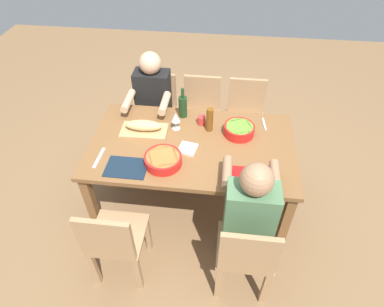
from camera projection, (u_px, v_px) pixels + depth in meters
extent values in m
plane|color=brown|center=(192.00, 200.00, 3.22)|extent=(8.00, 8.00, 0.00)
cube|color=brown|center=(192.00, 146.00, 2.73)|extent=(1.71, 0.99, 0.04)
cube|color=brown|center=(92.00, 206.00, 2.73)|extent=(0.07, 0.07, 0.70)
cube|color=brown|center=(284.00, 224.00, 2.60)|extent=(0.07, 0.07, 0.70)
cube|color=brown|center=(121.00, 139.00, 3.37)|extent=(0.07, 0.07, 0.70)
cube|color=brown|center=(277.00, 151.00, 3.23)|extent=(0.07, 0.07, 0.70)
cube|color=#A87F56|center=(245.00, 123.00, 3.42)|extent=(0.40, 0.40, 0.03)
cube|color=#A87F56|center=(247.00, 96.00, 3.41)|extent=(0.38, 0.04, 0.40)
cube|color=#A87F56|center=(258.00, 151.00, 3.43)|extent=(0.04, 0.04, 0.42)
cube|color=#A87F56|center=(226.00, 148.00, 3.46)|extent=(0.04, 0.04, 0.42)
cube|color=#A87F56|center=(257.00, 131.00, 3.68)|extent=(0.04, 0.04, 0.42)
cube|color=#A87F56|center=(227.00, 128.00, 3.71)|extent=(0.04, 0.04, 0.42)
cube|color=#A87F56|center=(157.00, 117.00, 3.50)|extent=(0.40, 0.40, 0.03)
cube|color=#A87F56|center=(158.00, 90.00, 3.49)|extent=(0.38, 0.04, 0.40)
cube|color=#A87F56|center=(171.00, 144.00, 3.51)|extent=(0.04, 0.04, 0.42)
cube|color=#A87F56|center=(140.00, 142.00, 3.54)|extent=(0.04, 0.04, 0.42)
cube|color=#A87F56|center=(175.00, 125.00, 3.76)|extent=(0.04, 0.04, 0.42)
cube|color=#A87F56|center=(147.00, 123.00, 3.79)|extent=(0.04, 0.04, 0.42)
cylinder|color=#2D2D38|center=(161.00, 145.00, 3.48)|extent=(0.11, 0.11, 0.45)
cylinder|color=#2D2D38|center=(147.00, 144.00, 3.49)|extent=(0.11, 0.11, 0.45)
cube|color=black|center=(153.00, 97.00, 3.26)|extent=(0.34, 0.20, 0.55)
cylinder|color=tan|center=(165.00, 103.00, 2.96)|extent=(0.07, 0.30, 0.07)
cylinder|color=tan|center=(128.00, 101.00, 2.99)|extent=(0.07, 0.30, 0.07)
sphere|color=tan|center=(150.00, 63.00, 3.01)|extent=(0.21, 0.21, 0.21)
cube|color=#A87F56|center=(245.00, 247.00, 2.35)|extent=(0.40, 0.40, 0.03)
cube|color=#A87F56|center=(249.00, 255.00, 2.07)|extent=(0.38, 0.04, 0.40)
cube|color=#A87F56|center=(221.00, 241.00, 2.64)|extent=(0.04, 0.04, 0.42)
cube|color=#A87F56|center=(263.00, 246.00, 2.61)|extent=(0.04, 0.04, 0.42)
cube|color=#A87F56|center=(218.00, 282.00, 2.39)|extent=(0.04, 0.04, 0.42)
cube|color=#A87F56|center=(265.00, 287.00, 2.36)|extent=(0.04, 0.04, 0.42)
cylinder|color=#2D2D38|center=(232.00, 236.00, 2.66)|extent=(0.11, 0.11, 0.45)
cylinder|color=#2D2D38|center=(252.00, 238.00, 2.64)|extent=(0.11, 0.11, 0.45)
cube|color=#4C724C|center=(249.00, 217.00, 2.19)|extent=(0.34, 0.20, 0.55)
cylinder|color=#9E7251|center=(227.00, 173.00, 2.32)|extent=(0.07, 0.30, 0.07)
cylinder|color=#9E7251|center=(275.00, 177.00, 2.29)|extent=(0.07, 0.30, 0.07)
sphere|color=#9E7251|center=(257.00, 180.00, 1.94)|extent=(0.21, 0.21, 0.21)
cube|color=#A87F56|center=(200.00, 120.00, 3.46)|extent=(0.40, 0.40, 0.03)
cube|color=#A87F56|center=(202.00, 93.00, 3.45)|extent=(0.38, 0.04, 0.40)
cube|color=#A87F56|center=(214.00, 147.00, 3.47)|extent=(0.04, 0.04, 0.42)
cube|color=#A87F56|center=(182.00, 145.00, 3.50)|extent=(0.04, 0.04, 0.42)
cube|color=#A87F56|center=(216.00, 128.00, 3.72)|extent=(0.04, 0.04, 0.42)
cube|color=#A87F56|center=(187.00, 125.00, 3.75)|extent=(0.04, 0.04, 0.42)
cube|color=#A87F56|center=(118.00, 234.00, 2.43)|extent=(0.40, 0.40, 0.03)
cube|color=#A87F56|center=(105.00, 240.00, 2.15)|extent=(0.38, 0.04, 0.40)
cube|color=#A87F56|center=(108.00, 230.00, 2.72)|extent=(0.04, 0.04, 0.42)
cube|color=#A87F56|center=(148.00, 234.00, 2.69)|extent=(0.04, 0.04, 0.42)
cube|color=#A87F56|center=(94.00, 268.00, 2.47)|extent=(0.04, 0.04, 0.42)
cube|color=#A87F56|center=(138.00, 273.00, 2.44)|extent=(0.04, 0.04, 0.42)
cylinder|color=red|center=(239.00, 130.00, 2.78)|extent=(0.26, 0.26, 0.09)
cylinder|color=#669E33|center=(239.00, 127.00, 2.76)|extent=(0.23, 0.23, 0.03)
cylinder|color=red|center=(163.00, 160.00, 2.52)|extent=(0.29, 0.29, 0.08)
cylinder|color=orange|center=(163.00, 157.00, 2.50)|extent=(0.26, 0.26, 0.03)
cube|color=tan|center=(144.00, 131.00, 2.83)|extent=(0.41, 0.23, 0.02)
ellipsoid|color=tan|center=(144.00, 126.00, 2.79)|extent=(0.32, 0.12, 0.09)
cylinder|color=#193819|center=(183.00, 107.00, 2.93)|extent=(0.08, 0.08, 0.20)
cylinder|color=#193819|center=(183.00, 93.00, 2.83)|extent=(0.03, 0.03, 0.09)
cylinder|color=brown|center=(210.00, 120.00, 2.78)|extent=(0.06, 0.06, 0.22)
cylinder|color=silver|center=(176.00, 128.00, 2.86)|extent=(0.07, 0.07, 0.01)
cylinder|color=silver|center=(176.00, 125.00, 2.83)|extent=(0.01, 0.01, 0.07)
cone|color=silver|center=(176.00, 117.00, 2.78)|extent=(0.08, 0.08, 0.08)
cube|color=silver|center=(264.00, 124.00, 2.91)|extent=(0.04, 0.17, 0.01)
cube|color=maroon|center=(249.00, 178.00, 2.43)|extent=(0.32, 0.23, 0.01)
cylinder|color=red|center=(201.00, 120.00, 2.89)|extent=(0.07, 0.07, 0.08)
cube|color=silver|center=(212.00, 120.00, 2.95)|extent=(0.03, 0.17, 0.01)
cube|color=#142333|center=(126.00, 167.00, 2.51)|extent=(0.32, 0.23, 0.01)
cube|color=silver|center=(99.00, 158.00, 2.59)|extent=(0.03, 0.23, 0.01)
cube|color=white|center=(188.00, 149.00, 2.65)|extent=(0.16, 0.16, 0.02)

